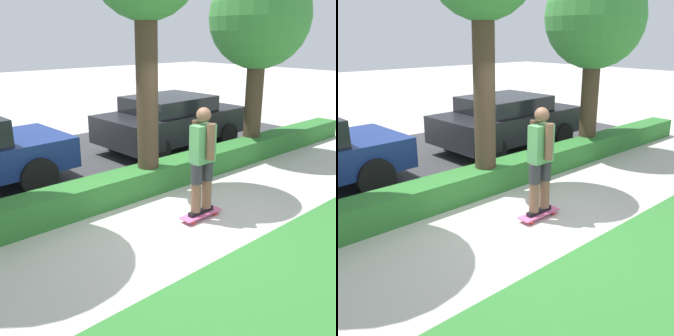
# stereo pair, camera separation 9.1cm
# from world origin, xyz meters

# --- Properties ---
(ground_plane) EXTENTS (60.00, 60.00, 0.00)m
(ground_plane) POSITION_xyz_m (0.00, 0.00, 0.00)
(ground_plane) COLOR #BCB7AD
(street_asphalt) EXTENTS (15.03, 5.00, 0.01)m
(street_asphalt) POSITION_xyz_m (0.00, 4.20, 0.00)
(street_asphalt) COLOR #38383A
(street_asphalt) RESTS_ON ground_plane
(hedge_row) EXTENTS (15.03, 0.60, 0.50)m
(hedge_row) POSITION_xyz_m (0.00, 1.60, 0.25)
(hedge_row) COLOR #2D702D
(hedge_row) RESTS_ON ground_plane
(skateboard) EXTENTS (0.78, 0.24, 0.09)m
(skateboard) POSITION_xyz_m (0.43, 0.06, 0.07)
(skateboard) COLOR #DB5B93
(skateboard) RESTS_ON ground_plane
(skater_person) EXTENTS (0.51, 0.46, 1.77)m
(skater_person) POSITION_xyz_m (0.43, 0.06, 1.04)
(skater_person) COLOR black
(skater_person) RESTS_ON skateboard
(tree_far) EXTENTS (2.33, 2.33, 4.46)m
(tree_far) POSITION_xyz_m (4.02, 1.80, 3.23)
(tree_far) COLOR #423323
(tree_far) RESTS_ON ground_plane
(parked_car_middle) EXTENTS (4.05, 2.07, 1.41)m
(parked_car_middle) POSITION_xyz_m (2.97, 3.65, 0.75)
(parked_car_middle) COLOR black
(parked_car_middle) RESTS_ON ground_plane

